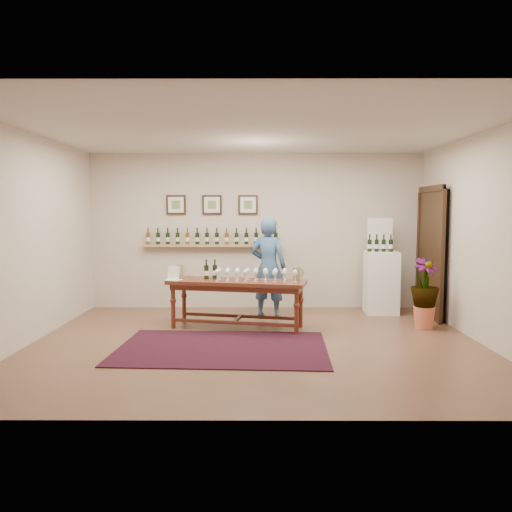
{
  "coord_description": "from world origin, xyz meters",
  "views": [
    {
      "loc": [
        0.03,
        -6.55,
        1.74
      ],
      "look_at": [
        0.0,
        0.8,
        1.1
      ],
      "focal_mm": 35.0,
      "sensor_mm": 36.0,
      "label": 1
    }
  ],
  "objects_px": {
    "display_pedestal": "(381,282)",
    "potted_plant": "(425,293)",
    "person": "(269,267)",
    "tasting_table": "(237,287)"
  },
  "relations": [
    {
      "from": "tasting_table",
      "to": "person",
      "type": "bearing_deg",
      "value": 69.3
    },
    {
      "from": "display_pedestal",
      "to": "person",
      "type": "distance_m",
      "value": 2.01
    },
    {
      "from": "tasting_table",
      "to": "display_pedestal",
      "type": "relative_size",
      "value": 2.0
    },
    {
      "from": "display_pedestal",
      "to": "potted_plant",
      "type": "relative_size",
      "value": 1.17
    },
    {
      "from": "display_pedestal",
      "to": "person",
      "type": "xyz_separation_m",
      "value": [
        -1.96,
        -0.37,
        0.3
      ]
    },
    {
      "from": "person",
      "to": "display_pedestal",
      "type": "bearing_deg",
      "value": -149.38
    },
    {
      "from": "person",
      "to": "tasting_table",
      "type": "bearing_deg",
      "value": 77.29
    },
    {
      "from": "tasting_table",
      "to": "display_pedestal",
      "type": "distance_m",
      "value": 2.7
    },
    {
      "from": "display_pedestal",
      "to": "potted_plant",
      "type": "bearing_deg",
      "value": -73.14
    },
    {
      "from": "display_pedestal",
      "to": "potted_plant",
      "type": "xyz_separation_m",
      "value": [
        0.36,
        -1.18,
        0.0
      ]
    }
  ]
}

